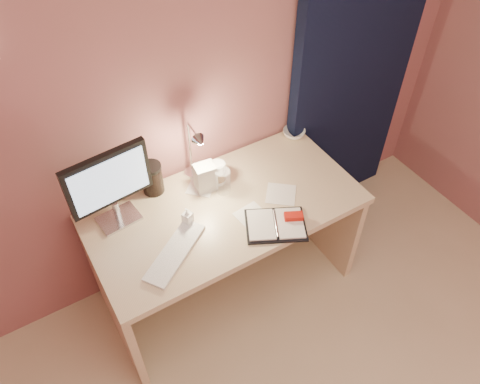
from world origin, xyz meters
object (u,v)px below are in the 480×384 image
coffee_cup (218,173)px  dark_jar (152,180)px  clear_cup (223,181)px  desk_lamp (199,150)px  planner (277,224)px  keyboard (175,252)px  desk (220,225)px  monitor (109,183)px  product_box (205,177)px  lotion_bottle (187,216)px  bowl (294,133)px

coffee_cup → dark_jar: dark_jar is taller
clear_cup → desk_lamp: (-0.07, 0.11, 0.16)m
planner → desk_lamp: (-0.18, 0.45, 0.22)m
keyboard → coffee_cup: coffee_cup is taller
planner → coffee_cup: size_ratio=2.74×
desk → dark_jar: (-0.26, 0.22, 0.30)m
monitor → coffee_cup: 0.59m
desk → monitor: size_ratio=3.24×
desk → product_box: (-0.02, 0.09, 0.31)m
clear_cup → dark_jar: size_ratio=0.89×
coffee_cup → lotion_bottle: bearing=-147.1°
keyboard → clear_cup: bearing=-3.1°
desk_lamp → desk: bearing=-76.1°
desk → product_box: bearing=103.2°
product_box → desk: bearing=-70.7°
planner → clear_cup: 0.37m
keyboard → dark_jar: size_ratio=2.50×
coffee_cup → desk_lamp: desk_lamp is taller
coffee_cup → product_box: product_box is taller
planner → lotion_bottle: lotion_bottle is taller
clear_cup → desk: bearing=-146.9°
desk → planner: (0.16, -0.32, 0.24)m
keyboard → clear_cup: (0.40, 0.24, 0.06)m
lotion_bottle → product_box: (0.19, 0.17, 0.03)m
keyboard → coffee_cup: 0.52m
keyboard → product_box: product_box is taller
bowl → desk_lamp: bearing=-173.9°
keyboard → clear_cup: 0.47m
dark_jar → product_box: bearing=-27.7°
coffee_cup → lotion_bottle: 0.32m
lotion_bottle → desk_lamp: bearing=48.8°
bowl → desk_lamp: (-0.66, -0.07, 0.21)m
coffee_cup → lotion_bottle: size_ratio=1.33×
monitor → desk: bearing=-20.0°
desk → desk_lamp: bearing=100.2°
lotion_bottle → product_box: size_ratio=0.62×
keyboard → desk_lamp: 0.53m
lotion_bottle → desk_lamp: 0.34m
monitor → bowl: (1.13, 0.09, -0.24)m
lotion_bottle → desk_lamp: size_ratio=0.27×
planner → coffee_cup: 0.43m
planner → product_box: size_ratio=2.27×
lotion_bottle → dark_jar: dark_jar is taller
keyboard → desk_lamp: desk_lamp is taller
desk_lamp → keyboard: bearing=-129.0°
clear_cup → product_box: size_ratio=0.87×
clear_cup → desk_lamp: bearing=123.9°
keyboard → dark_jar: 0.44m
bowl → dark_jar: size_ratio=0.85×
monitor → product_box: 0.51m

